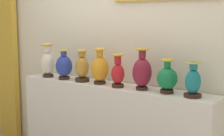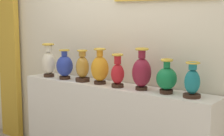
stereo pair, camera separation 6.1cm
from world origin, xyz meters
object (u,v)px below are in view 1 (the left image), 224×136
at_px(vase_crimson, 118,73).
at_px(vase_burgundy, 142,72).
at_px(vase_amber, 100,68).
at_px(vase_emerald, 167,78).
at_px(vase_teal, 193,82).
at_px(vase_ivory, 48,62).
at_px(vase_cobalt, 64,66).
at_px(vase_ochre, 82,68).

xyz_separation_m(vase_crimson, vase_burgundy, (0.25, 0.04, 0.03)).
distance_m(vase_amber, vase_emerald, 0.76).
xyz_separation_m(vase_amber, vase_teal, (1.01, 0.00, -0.03)).
bearing_deg(vase_ivory, vase_amber, 1.70).
bearing_deg(vase_emerald, vase_burgundy, -178.60).
height_order(vase_cobalt, vase_ochre, vase_ochre).
bearing_deg(vase_amber, vase_emerald, 1.02).
bearing_deg(vase_ochre, vase_ivory, -178.35).
height_order(vase_crimson, vase_emerald, vase_crimson).
xyz_separation_m(vase_ochre, vase_emerald, (0.99, 0.02, -0.01)).
relative_size(vase_ochre, vase_crimson, 1.02).
xyz_separation_m(vase_cobalt, vase_teal, (1.50, 0.02, -0.01)).
bearing_deg(vase_cobalt, vase_ivory, -179.96).
relative_size(vase_cobalt, vase_teal, 1.07).
bearing_deg(vase_crimson, vase_burgundy, 8.24).
xyz_separation_m(vase_crimson, vase_emerald, (0.51, 0.04, -0.01)).
distance_m(vase_cobalt, vase_burgundy, 0.99).
height_order(vase_ivory, vase_emerald, vase_ivory).
distance_m(vase_ivory, vase_crimson, 0.99).
relative_size(vase_cobalt, vase_burgundy, 0.82).
bearing_deg(vase_crimson, vase_ochre, 177.35).
bearing_deg(vase_cobalt, vase_amber, 2.57).
distance_m(vase_ivory, vase_cobalt, 0.26).
distance_m(vase_ivory, vase_emerald, 1.50).
distance_m(vase_ochre, vase_crimson, 0.48).
distance_m(vase_cobalt, vase_emerald, 1.25).
xyz_separation_m(vase_amber, vase_burgundy, (0.50, 0.01, 0.01)).
xyz_separation_m(vase_burgundy, vase_teal, (0.51, -0.00, -0.04)).
distance_m(vase_cobalt, vase_crimson, 0.73).
relative_size(vase_cobalt, vase_amber, 0.89).
xyz_separation_m(vase_emerald, vase_teal, (0.25, -0.01, -0.00)).
height_order(vase_ochre, vase_teal, vase_ochre).
bearing_deg(vase_emerald, vase_ochre, -178.80).
bearing_deg(vase_ivory, vase_burgundy, 1.35).
relative_size(vase_ochre, vase_amber, 0.92).
distance_m(vase_crimson, vase_emerald, 0.52).
bearing_deg(vase_ivory, vase_emerald, 1.35).
relative_size(vase_cobalt, vase_ochre, 0.97).
bearing_deg(vase_cobalt, vase_teal, 0.94).
relative_size(vase_ivory, vase_cobalt, 1.17).
bearing_deg(vase_amber, vase_crimson, -6.82).
bearing_deg(vase_ivory, vase_cobalt, 0.04).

